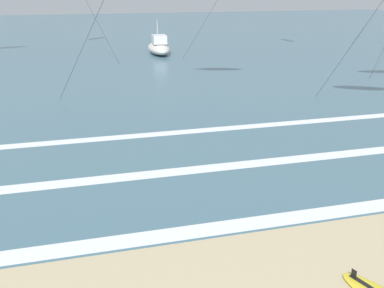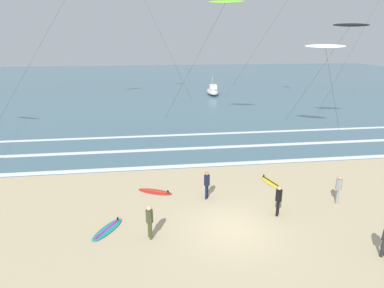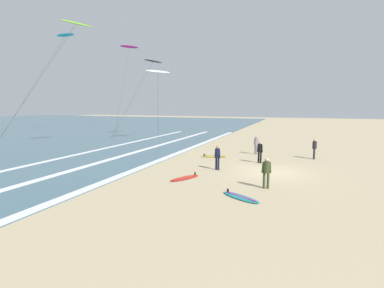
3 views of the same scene
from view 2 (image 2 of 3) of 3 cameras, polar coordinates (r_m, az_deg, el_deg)
ground_plane at (r=16.25m, az=6.85°, el=-14.30°), size 160.00×160.00×0.00m
ocean_surface at (r=66.80m, az=-4.53°, el=10.39°), size 140.00×90.00×0.01m
wave_foam_shoreline at (r=23.68m, az=4.53°, el=-3.50°), size 47.10×0.63×0.01m
wave_foam_mid_break at (r=26.86m, az=-1.98°, el=-0.84°), size 51.25×0.61×0.01m
wave_foam_outer_break at (r=31.04m, az=2.74°, el=1.75°), size 43.07×0.55×0.01m
surfer_background_far at (r=17.35m, az=14.66°, el=-8.97°), size 0.35×0.48×1.60m
surfer_mid_group at (r=18.48m, az=2.57°, el=-6.65°), size 0.32×0.49×1.60m
surfer_foreground_main at (r=19.60m, az=23.88°, el=-6.78°), size 0.32×0.50×1.60m
surfer_right_near at (r=15.14m, az=-7.31°, el=-12.68°), size 0.32×0.51×1.60m
surfboard_near_water at (r=16.52m, az=-14.32°, el=-14.01°), size 1.60×2.11×0.25m
surfboard_foreground_flat at (r=21.28m, az=13.46°, el=-6.42°), size 1.13×2.18×0.25m
surfboard_right_spare at (r=19.64m, az=-6.39°, el=-8.13°), size 2.15×1.46×0.25m
kite_black_low_near at (r=34.67m, az=25.63°, el=17.89°), size 5.24×5.03×9.90m
kite_white_high_left at (r=30.62m, az=21.91°, el=15.30°), size 5.18×3.13×8.16m
kite_lime_high_right at (r=32.29m, az=5.84°, el=23.05°), size 7.07×6.23×11.88m
offshore_boat at (r=53.11m, az=3.57°, el=9.09°), size 2.05×5.30×2.70m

